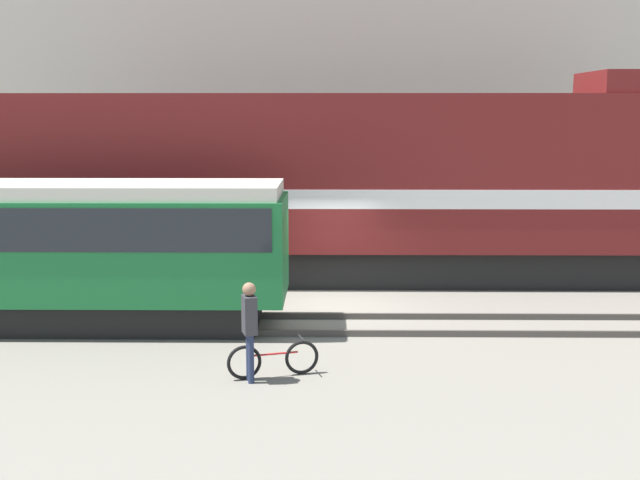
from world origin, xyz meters
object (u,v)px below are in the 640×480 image
(freight_locomotive, at_px, (356,185))
(streetcar, at_px, (50,245))
(bicycle, at_px, (273,360))
(person, at_px, (250,321))

(freight_locomotive, distance_m, streetcar, 8.53)
(streetcar, distance_m, bicycle, 6.28)
(streetcar, xyz_separation_m, person, (4.71, -3.60, -0.73))
(freight_locomotive, bearing_deg, streetcar, -143.93)
(streetcar, bearing_deg, bicycle, -33.10)
(streetcar, xyz_separation_m, bicycle, (5.11, -3.33, -1.51))
(streetcar, bearing_deg, freight_locomotive, 36.07)
(freight_locomotive, relative_size, bicycle, 11.51)
(streetcar, relative_size, bicycle, 6.30)
(bicycle, bearing_deg, streetcar, 146.90)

